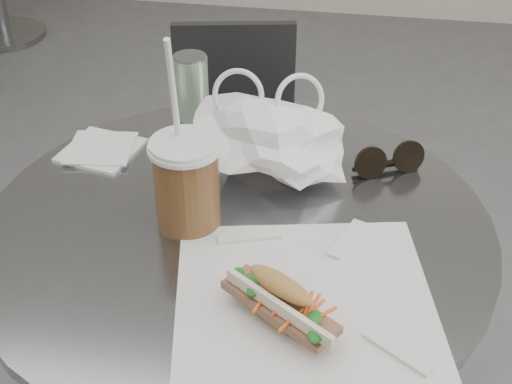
% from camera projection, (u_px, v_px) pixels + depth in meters
% --- Properties ---
extents(cafe_table, '(0.76, 0.76, 0.74)m').
position_uv_depth(cafe_table, '(239.00, 349.00, 1.21)').
color(cafe_table, slate).
rests_on(cafe_table, ground).
extents(chair_far, '(0.38, 0.41, 0.73)m').
position_uv_depth(chair_far, '(237.00, 193.00, 1.83)').
color(chair_far, '#2E2E30').
rests_on(chair_far, ground).
extents(sandwich_paper, '(0.39, 0.37, 0.00)m').
position_uv_depth(sandwich_paper, '(304.00, 300.00, 0.92)').
color(sandwich_paper, white).
rests_on(sandwich_paper, cafe_table).
extents(banh_mi, '(0.20, 0.18, 0.07)m').
position_uv_depth(banh_mi, '(280.00, 302.00, 0.87)').
color(banh_mi, '#B39044').
rests_on(banh_mi, sandwich_paper).
extents(iced_coffee, '(0.10, 0.10, 0.30)m').
position_uv_depth(iced_coffee, '(187.00, 182.00, 1.01)').
color(iced_coffee, brown).
rests_on(iced_coffee, cafe_table).
extents(sunglasses, '(0.12, 0.07, 0.05)m').
position_uv_depth(sunglasses, '(389.00, 161.00, 1.15)').
color(sunglasses, black).
rests_on(sunglasses, cafe_table).
extents(plastic_bag, '(0.28, 0.24, 0.12)m').
position_uv_depth(plastic_bag, '(266.00, 140.00, 1.13)').
color(plastic_bag, white).
rests_on(plastic_bag, cafe_table).
extents(napkin_stack, '(0.14, 0.14, 0.01)m').
position_uv_depth(napkin_stack, '(101.00, 150.00, 1.21)').
color(napkin_stack, white).
rests_on(napkin_stack, cafe_table).
extents(drink_can, '(0.06, 0.06, 0.12)m').
position_uv_depth(drink_can, '(191.00, 87.00, 1.28)').
color(drink_can, '#5B9A5A').
rests_on(drink_can, cafe_table).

